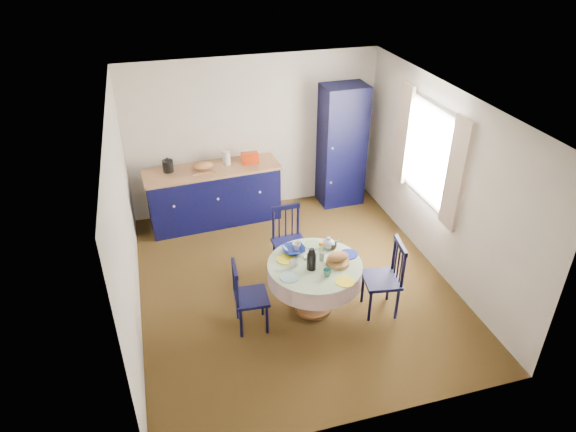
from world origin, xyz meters
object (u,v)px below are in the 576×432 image
mug_b (327,273)px  mug_c (332,246)px  kitchen_counter (214,194)px  chair_far (289,241)px  chair_right (385,278)px  mug_a (294,263)px  cobalt_bowl (294,250)px  pantry_cabinet (342,146)px  chair_left (248,296)px  mug_d (296,247)px  dining_table (315,272)px

mug_b → mug_c: 0.55m
kitchen_counter → chair_far: size_ratio=2.19×
chair_right → mug_a: 1.13m
chair_right → cobalt_bowl: chair_right is taller
mug_a → pantry_cabinet: bearing=58.3°
pantry_cabinet → mug_c: bearing=-115.1°
mug_c → chair_right: bearing=-44.0°
kitchen_counter → chair_right: 3.17m
pantry_cabinet → mug_b: 3.08m
pantry_cabinet → mug_a: size_ratio=18.31×
kitchen_counter → cobalt_bowl: size_ratio=7.64×
kitchen_counter → chair_far: 1.78m
chair_left → mug_c: (1.15, 0.33, 0.27)m
chair_left → chair_far: size_ratio=0.93×
kitchen_counter → mug_c: bearing=-66.5°
kitchen_counter → mug_a: kitchen_counter is taller
kitchen_counter → mug_d: (0.72, -2.11, 0.26)m
chair_far → mug_c: chair_far is taller
mug_a → mug_c: size_ratio=0.98×
kitchen_counter → pantry_cabinet: (2.15, 0.10, 0.53)m
chair_far → pantry_cabinet: bearing=48.5°
mug_c → mug_a: bearing=-158.8°
kitchen_counter → chair_left: (0.00, -2.54, -0.02)m
chair_right → cobalt_bowl: bearing=-110.5°
mug_c → pantry_cabinet: bearing=66.6°
chair_right → mug_d: size_ratio=9.31×
dining_table → mug_d: dining_table is taller
chair_right → mug_b: (-0.75, -0.00, 0.23)m
dining_table → mug_d: bearing=112.3°
dining_table → chair_far: (-0.09, 0.84, -0.08)m
pantry_cabinet → mug_a: (-1.56, -2.53, -0.28)m
chair_right → mug_c: 0.74m
chair_far → cobalt_bowl: 0.60m
chair_left → mug_c: bearing=-70.5°
chair_right → mug_d: bearing=-113.5°
kitchen_counter → chair_far: (0.77, -1.61, 0.01)m
mug_a → mug_d: 0.34m
mug_a → kitchen_counter: bearing=103.6°
pantry_cabinet → mug_c: 2.54m
mug_a → mug_d: size_ratio=1.04×
kitchen_counter → cobalt_bowl: (0.67, -2.15, 0.24)m
chair_far → chair_right: 1.41m
dining_table → mug_c: 0.41m
chair_far → mug_c: bearing=-60.3°
kitchen_counter → dining_table: size_ratio=1.85×
mug_a → mug_b: size_ratio=1.16×
pantry_cabinet → dining_table: bearing=-118.6°
pantry_cabinet → mug_b: (-1.24, -2.81, -0.28)m
chair_far → mug_b: size_ratio=10.15×
kitchen_counter → mug_d: 2.25m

